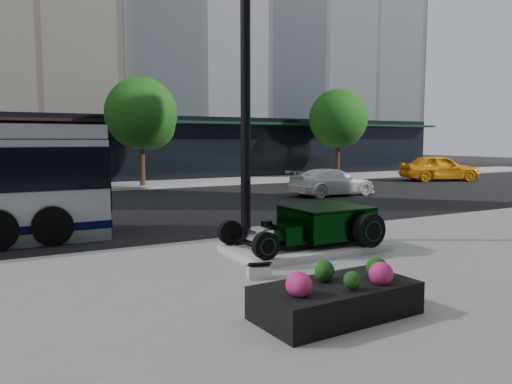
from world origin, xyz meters
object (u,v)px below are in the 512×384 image
flower_planter (336,297)px  white_sedan (332,182)px  yellow_taxi (439,168)px  hot_rod (318,224)px  lamppost (245,86)px

flower_planter → white_sedan: 16.25m
flower_planter → white_sedan: (9.82, 12.95, 0.22)m
white_sedan → yellow_taxi: yellow_taxi is taller
hot_rod → yellow_taxi: 22.48m
flower_planter → hot_rod: bearing=57.6°
lamppost → white_sedan: (8.43, 7.60, -3.21)m
hot_rod → flower_planter: 4.21m
lamppost → white_sedan: 11.80m
lamppost → hot_rod: bearing=-64.4°
flower_planter → yellow_taxi: (20.71, 16.38, 0.42)m
hot_rod → lamppost: 3.71m
lamppost → yellow_taxi: bearing=29.7°
hot_rod → lamppost: bearing=115.6°
hot_rod → yellow_taxi: bearing=34.8°
hot_rod → flower_planter: size_ratio=1.39×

